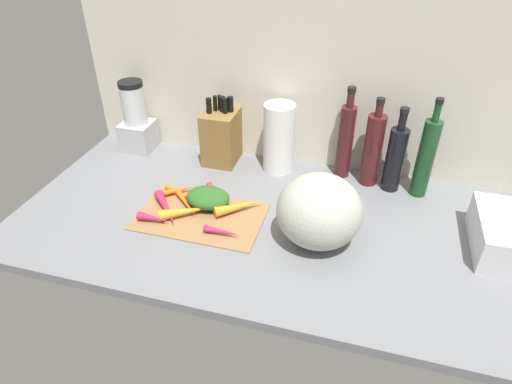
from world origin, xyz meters
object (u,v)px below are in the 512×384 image
at_px(carrot_6, 186,203).
at_px(winter_squash, 319,211).
at_px(carrot_0, 166,208).
at_px(carrot_2, 223,232).
at_px(paper_towel_roll, 279,138).
at_px(carrot_4, 240,206).
at_px(bottle_1, 373,149).
at_px(blender_appliance, 136,121).
at_px(bottle_0, 345,140).
at_px(carrot_1, 186,211).
at_px(carrot_5, 183,195).
at_px(carrot_7, 217,194).
at_px(knife_block, 222,136).
at_px(bottle_2, 395,158).
at_px(carrot_3, 178,190).
at_px(bottle_3, 426,157).
at_px(carrot_8, 153,218).
at_px(cutting_board, 200,216).

height_order(carrot_6, winter_squash, winter_squash).
height_order(carrot_0, carrot_2, carrot_0).
distance_m(carrot_2, paper_towel_roll, 0.44).
xyz_separation_m(carrot_4, carrot_6, (-0.17, -0.02, -0.01)).
bearing_deg(bottle_1, blender_appliance, 179.56).
bearing_deg(bottle_0, carrot_1, -138.02).
bearing_deg(carrot_5, carrot_1, -61.09).
relative_size(carrot_1, carrot_7, 1.23).
distance_m(carrot_5, bottle_1, 0.65).
bearing_deg(blender_appliance, bottle_0, 1.42).
bearing_deg(knife_block, bottle_0, 2.29).
xyz_separation_m(winter_squash, bottle_2, (0.20, 0.35, 0.01)).
xyz_separation_m(carrot_3, bottle_1, (0.60, 0.26, 0.11)).
bearing_deg(blender_appliance, carrot_5, -42.45).
height_order(knife_block, bottle_1, bottle_1).
bearing_deg(bottle_3, knife_block, 177.26).
height_order(carrot_0, carrot_8, carrot_0).
bearing_deg(knife_block, winter_squash, -41.44).
bearing_deg(bottle_2, carrot_2, -138.97).
bearing_deg(carrot_0, carrot_2, -15.47).
height_order(paper_towel_roll, bottle_0, bottle_0).
height_order(cutting_board, carrot_3, carrot_3).
distance_m(carrot_6, carrot_7, 0.11).
distance_m(carrot_2, carrot_3, 0.27).
relative_size(carrot_2, carrot_7, 0.86).
xyz_separation_m(bottle_2, bottle_3, (0.09, -0.01, 0.02)).
xyz_separation_m(carrot_4, carrot_7, (-0.09, 0.05, -0.01)).
distance_m(carrot_7, bottle_1, 0.54).
xyz_separation_m(carrot_1, bottle_1, (0.53, 0.36, 0.11)).
height_order(carrot_1, carrot_6, carrot_1).
xyz_separation_m(carrot_2, bottle_1, (0.39, 0.42, 0.11)).
xyz_separation_m(carrot_2, paper_towel_roll, (0.07, 0.42, 0.11)).
distance_m(cutting_board, bottle_1, 0.61).
relative_size(carrot_2, carrot_4, 0.71).
distance_m(carrot_4, carrot_5, 0.20).
bearing_deg(bottle_2, cutting_board, -149.51).
xyz_separation_m(carrot_1, blender_appliance, (-0.36, 0.37, 0.09)).
relative_size(carrot_2, carrot_3, 0.79).
relative_size(cutting_board, carrot_0, 2.27).
distance_m(carrot_8, bottle_1, 0.75).
height_order(cutting_board, carrot_7, carrot_7).
relative_size(carrot_1, knife_block, 0.66).
height_order(carrot_7, bottle_2, bottle_2).
distance_m(carrot_1, carrot_8, 0.10).
xyz_separation_m(cutting_board, blender_appliance, (-0.40, 0.36, 0.11)).
bearing_deg(carrot_4, carrot_6, -172.17).
bearing_deg(bottle_0, carrot_4, -131.54).
xyz_separation_m(carrot_7, bottle_1, (0.47, 0.24, 0.11)).
bearing_deg(carrot_8, bottle_0, 40.69).
xyz_separation_m(carrot_6, carrot_8, (-0.06, -0.10, 0.00)).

